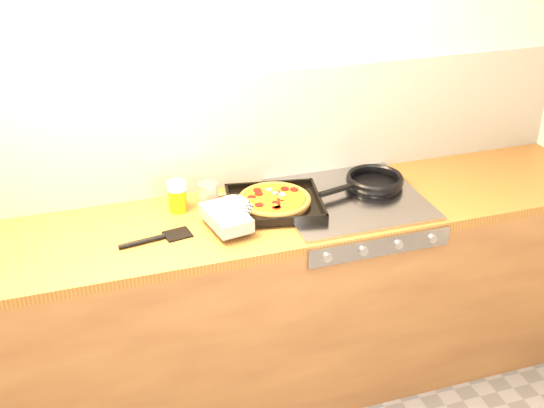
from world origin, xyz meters
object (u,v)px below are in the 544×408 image
object	(u,v)px
pizza_on_tray	(261,204)
frying_pan	(374,181)
tomato_can	(208,197)
juice_glass	(177,196)

from	to	relation	value
pizza_on_tray	frying_pan	bearing A→B (deg)	6.71
tomato_can	juice_glass	distance (m)	0.13
frying_pan	tomato_can	world-z (taller)	tomato_can
tomato_can	juice_glass	bearing A→B (deg)	164.82
frying_pan	tomato_can	size ratio (longest dim) A/B	3.65
frying_pan	juice_glass	xyz separation A→B (m)	(-0.85, 0.07, 0.03)
tomato_can	juice_glass	size ratio (longest dim) A/B	0.92
pizza_on_tray	frying_pan	distance (m)	0.54
pizza_on_tray	frying_pan	world-z (taller)	pizza_on_tray
pizza_on_tray	tomato_can	distance (m)	0.22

